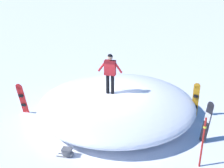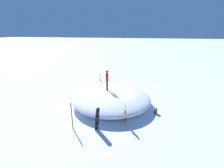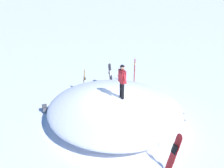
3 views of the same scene
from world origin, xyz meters
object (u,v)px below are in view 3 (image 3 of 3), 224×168
(snowboard_primary_upright, at_px, (110,75))
(backpack_near, at_px, (45,109))
(snowboarder_standing, at_px, (122,79))
(backpack_far, at_px, (180,115))
(trail_marker_pole, at_px, (134,72))
(snowboard_tertiary_upright, at_px, (84,81))
(snowboard_secondary_upright, at_px, (174,153))

(snowboard_primary_upright, height_order, backpack_near, snowboard_primary_upright)
(snowboarder_standing, bearing_deg, snowboard_primary_upright, -175.37)
(snowboard_primary_upright, relative_size, backpack_far, 2.54)
(backpack_near, xyz_separation_m, trail_marker_pole, (-3.12, 5.20, 0.74))
(snowboard_tertiary_upright, xyz_separation_m, backpack_far, (3.06, 4.90, -0.66))
(backpack_far, bearing_deg, snowboard_tertiary_upright, -121.97)
(backpack_near, bearing_deg, trail_marker_pole, 120.97)
(snowboarder_standing, bearing_deg, backpack_far, 89.63)
(snowboard_primary_upright, height_order, snowboard_tertiary_upright, snowboard_primary_upright)
(backpack_far, height_order, trail_marker_pole, trail_marker_pole)
(trail_marker_pole, bearing_deg, snowboard_secondary_upright, 1.90)
(backpack_near, bearing_deg, backpack_far, 81.94)
(snowboarder_standing, distance_m, backpack_near, 4.52)
(snowboard_tertiary_upright, bearing_deg, snowboard_primary_upright, 117.10)
(snowboard_primary_upright, relative_size, backpack_near, 3.12)
(snowboard_tertiary_upright, xyz_separation_m, backpack_near, (2.08, -1.99, -0.61))
(snowboard_secondary_upright, height_order, snowboard_tertiary_upright, snowboard_tertiary_upright)
(snowboarder_standing, distance_m, backpack_far, 3.59)
(snowboard_primary_upright, height_order, trail_marker_pole, trail_marker_pole)
(snowboarder_standing, xyz_separation_m, snowboard_tertiary_upright, (-3.04, -1.95, -1.39))
(backpack_far, bearing_deg, snowboard_primary_upright, -140.04)
(backpack_far, relative_size, trail_marker_pole, 0.35)
(snowboard_primary_upright, bearing_deg, backpack_near, -51.15)
(snowboarder_standing, relative_size, snowboard_tertiary_upright, 1.05)
(snowboard_primary_upright, bearing_deg, snowboard_tertiary_upright, -62.90)
(snowboard_tertiary_upright, distance_m, backpack_far, 5.82)
(snowboard_primary_upright, xyz_separation_m, snowboard_tertiary_upright, (0.84, -1.64, -0.01))
(snowboarder_standing, relative_size, snowboard_secondary_upright, 1.09)
(backpack_far, bearing_deg, snowboarder_standing, -90.37)
(snowboard_secondary_upright, bearing_deg, backpack_far, 157.33)
(snowboard_tertiary_upright, relative_size, trail_marker_pole, 0.88)
(snowboarder_standing, height_order, backpack_near, snowboarder_standing)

